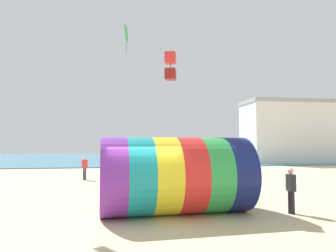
{
  "coord_description": "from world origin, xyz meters",
  "views": [
    {
      "loc": [
        -0.65,
        -10.82,
        2.64
      ],
      "look_at": [
        1.21,
        2.32,
        3.38
      ],
      "focal_mm": 32.0,
      "sensor_mm": 36.0,
      "label": 1
    }
  ],
  "objects": [
    {
      "name": "kite_green_diamond",
      "position": [
        -0.66,
        7.46,
        9.35
      ],
      "size": [
        0.27,
        0.72,
        1.74
      ],
      "color": "green"
    },
    {
      "name": "kite_red_box",
      "position": [
        1.39,
        2.79,
        6.21
      ],
      "size": [
        0.6,
        0.6,
        1.37
      ],
      "color": "red"
    },
    {
      "name": "ground_plane",
      "position": [
        0.0,
        0.0,
        0.0
      ],
      "size": [
        120.0,
        120.0,
        0.0
      ],
      "primitive_type": "plane",
      "color": "#CCBA8C"
    },
    {
      "name": "giant_inflatable_tube",
      "position": [
        1.24,
        0.32,
        1.42
      ],
      "size": [
        5.74,
        3.22,
        2.84
      ],
      "color": "purple",
      "rests_on": "ground"
    },
    {
      "name": "promenade_building",
      "position": [
        20.56,
        26.36,
        4.12
      ],
      "size": [
        11.22,
        5.7,
        8.23
      ],
      "color": "silver",
      "rests_on": "ground"
    },
    {
      "name": "kite_handler",
      "position": [
        5.49,
        -0.3,
        0.87
      ],
      "size": [
        0.24,
        0.36,
        1.7
      ],
      "color": "black",
      "rests_on": "ground"
    },
    {
      "name": "bystander_mid_beach",
      "position": [
        0.65,
        11.0,
        0.8
      ],
      "size": [
        0.39,
        0.42,
        1.58
      ],
      "color": "#726651",
      "rests_on": "ground"
    },
    {
      "name": "bystander_near_water",
      "position": [
        -3.53,
        11.22,
        0.84
      ],
      "size": [
        0.42,
        0.34,
        1.65
      ],
      "color": "#383D56",
      "rests_on": "ground"
    },
    {
      "name": "sea",
      "position": [
        0.0,
        41.02,
        0.05
      ],
      "size": [
        120.0,
        40.0,
        0.1
      ],
      "primitive_type": "cube",
      "color": "teal",
      "rests_on": "ground"
    }
  ]
}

